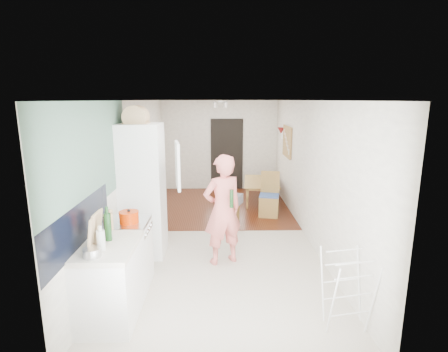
{
  "coord_description": "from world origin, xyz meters",
  "views": [
    {
      "loc": [
        -0.06,
        -6.25,
        2.51
      ],
      "look_at": [
        0.06,
        0.2,
        1.1
      ],
      "focal_mm": 28.0,
      "sensor_mm": 36.0,
      "label": 1
    }
  ],
  "objects_px": {
    "person": "(223,200)",
    "dining_table": "(262,193)",
    "stool": "(230,213)",
    "dining_chair": "(269,195)",
    "drying_rack": "(347,291)"
  },
  "relations": [
    {
      "from": "person",
      "to": "dining_table",
      "type": "height_order",
      "value": "person"
    },
    {
      "from": "dining_table",
      "to": "stool",
      "type": "xyz_separation_m",
      "value": [
        -0.87,
        -1.52,
        -0.02
      ]
    },
    {
      "from": "dining_table",
      "to": "dining_chair",
      "type": "distance_m",
      "value": 1.16
    },
    {
      "from": "person",
      "to": "dining_table",
      "type": "relative_size",
      "value": 1.6
    },
    {
      "from": "dining_table",
      "to": "stool",
      "type": "bearing_deg",
      "value": 155.51
    },
    {
      "from": "person",
      "to": "dining_chair",
      "type": "bearing_deg",
      "value": -139.82
    },
    {
      "from": "dining_table",
      "to": "drying_rack",
      "type": "height_order",
      "value": "drying_rack"
    },
    {
      "from": "dining_table",
      "to": "drying_rack",
      "type": "relative_size",
      "value": 1.46
    },
    {
      "from": "dining_table",
      "to": "dining_chair",
      "type": "bearing_deg",
      "value": -174.51
    },
    {
      "from": "person",
      "to": "drying_rack",
      "type": "xyz_separation_m",
      "value": [
        1.35,
        -1.63,
        -0.58
      ]
    },
    {
      "from": "dining_chair",
      "to": "stool",
      "type": "xyz_separation_m",
      "value": [
        -0.87,
        -0.39,
        -0.28
      ]
    },
    {
      "from": "dining_table",
      "to": "drying_rack",
      "type": "bearing_deg",
      "value": -171.17
    },
    {
      "from": "person",
      "to": "drying_rack",
      "type": "distance_m",
      "value": 2.2
    },
    {
      "from": "person",
      "to": "dining_chair",
      "type": "xyz_separation_m",
      "value": [
        1.05,
        2.21,
        -0.53
      ]
    },
    {
      "from": "dining_chair",
      "to": "dining_table",
      "type": "bearing_deg",
      "value": 102.47
    }
  ]
}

